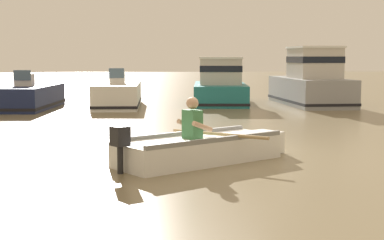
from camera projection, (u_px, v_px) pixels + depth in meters
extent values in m
plane|color=#7A6B4C|center=(205.00, 153.00, 11.54)|extent=(120.00, 120.00, 0.00)
cube|color=white|center=(199.00, 150.00, 10.49)|extent=(3.22, 2.54, 0.44)
cube|color=white|center=(266.00, 142.00, 11.56)|extent=(0.65, 0.72, 0.42)
cube|color=gray|center=(182.00, 134.00, 10.86)|extent=(2.64, 1.64, 0.08)
cube|color=gray|center=(217.00, 140.00, 10.07)|extent=(2.64, 1.64, 0.08)
cube|color=white|center=(195.00, 141.00, 10.41)|extent=(0.76, 1.01, 0.06)
cylinder|color=black|center=(120.00, 157.00, 9.47)|extent=(0.14, 0.14, 0.54)
cube|color=black|center=(120.00, 136.00, 9.43)|extent=(0.35, 0.36, 0.32)
cube|color=#3F7F4C|center=(192.00, 124.00, 10.35)|extent=(0.36, 0.40, 0.52)
sphere|color=tan|center=(192.00, 103.00, 10.31)|extent=(0.22, 0.22, 0.22)
cylinder|color=tan|center=(187.00, 124.00, 10.55)|extent=(0.41, 0.30, 0.23)
cylinder|color=tan|center=(202.00, 127.00, 10.21)|extent=(0.41, 0.30, 0.23)
cylinder|color=tan|center=(219.00, 134.00, 10.56)|extent=(1.55, 1.36, 0.06)
cube|color=#19234C|center=(28.00, 97.00, 21.30)|extent=(2.32, 4.60, 0.84)
cube|color=black|center=(28.00, 105.00, 21.33)|extent=(2.37, 4.64, 0.10)
cube|color=silver|center=(24.00, 80.00, 20.90)|extent=(0.67, 0.58, 0.44)
cube|color=slate|center=(22.00, 75.00, 20.63)|extent=(0.61, 0.12, 0.36)
cube|color=white|center=(118.00, 95.00, 22.14)|extent=(1.93, 4.74, 0.89)
cube|color=black|center=(118.00, 102.00, 22.17)|extent=(1.97, 4.78, 0.10)
cube|color=silver|center=(117.00, 78.00, 21.72)|extent=(0.60, 0.54, 0.44)
cube|color=slate|center=(117.00, 73.00, 21.44)|extent=(0.56, 0.08, 0.36)
cube|color=#1E727A|center=(220.00, 93.00, 23.67)|extent=(2.77, 5.29, 0.80)
cube|color=black|center=(220.00, 100.00, 23.70)|extent=(2.82, 5.33, 0.10)
cube|color=beige|center=(220.00, 72.00, 23.12)|extent=(1.89, 2.33, 1.00)
cube|color=black|center=(220.00, 68.00, 23.11)|extent=(1.93, 2.36, 0.24)
cube|color=white|center=(220.00, 58.00, 23.06)|extent=(1.99, 2.45, 0.08)
cube|color=gray|center=(310.00, 91.00, 23.10)|extent=(2.10, 5.28, 1.05)
cube|color=black|center=(310.00, 100.00, 23.14)|extent=(2.14, 5.32, 0.10)
cube|color=beige|center=(314.00, 63.00, 22.52)|extent=(1.61, 2.23, 1.16)
cube|color=black|center=(314.00, 60.00, 22.50)|extent=(1.64, 2.26, 0.24)
cube|color=white|center=(315.00, 47.00, 22.45)|extent=(1.69, 2.34, 0.08)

